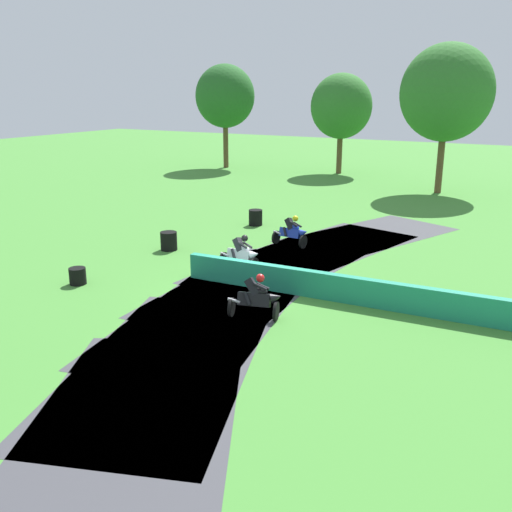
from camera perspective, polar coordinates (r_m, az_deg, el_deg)
ground_plane at (r=20.24m, az=-1.02°, el=-2.97°), size 120.00×120.00×0.00m
track_asphalt at (r=19.87m, az=1.25°, el=-3.33°), size 8.76×27.76×0.01m
safety_barrier at (r=18.34m, az=14.83°, el=-4.15°), size 15.70×1.00×0.90m
motorcycle_lead_blue at (r=25.21m, az=3.63°, el=2.46°), size 1.71×0.88×1.43m
motorcycle_chase_white at (r=21.80m, az=-1.48°, el=0.26°), size 1.70×0.81×1.43m
motorcycle_trailing_black at (r=17.29m, az=0.08°, el=-4.18°), size 1.68×1.11×1.43m
tire_stack_near at (r=29.05m, az=-0.04°, el=3.88°), size 0.69×0.69×0.80m
tire_stack_mid_a at (r=24.83m, az=-8.74°, el=1.50°), size 0.72×0.72×0.80m
tire_stack_mid_b at (r=21.27m, az=-17.46°, el=-1.93°), size 0.59×0.59×0.60m
tree_far_left at (r=47.39m, az=8.56°, el=14.62°), size 4.89×4.89×7.93m
tree_far_right at (r=39.71m, az=18.57°, el=15.26°), size 5.88×5.88×9.56m
tree_mid_rise at (r=50.58m, az=-3.12°, el=15.70°), size 5.07×5.07×8.75m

